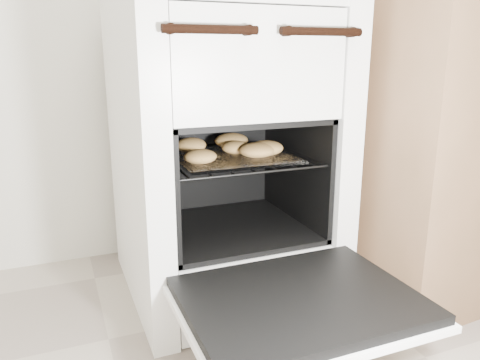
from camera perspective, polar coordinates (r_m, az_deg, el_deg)
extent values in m
cube|color=white|center=(1.32, -2.35, 3.78)|extent=(0.54, 0.58, 0.83)
cylinder|color=black|center=(0.97, -3.53, 17.86)|extent=(0.20, 0.02, 0.02)
cylinder|color=black|center=(1.08, 9.94, 17.40)|extent=(0.20, 0.02, 0.02)
cube|color=black|center=(1.00, 7.26, -14.27)|extent=(0.47, 0.36, 0.02)
cube|color=white|center=(1.00, 7.22, -15.07)|extent=(0.49, 0.38, 0.01)
cylinder|color=black|center=(1.20, -9.89, 1.97)|extent=(0.01, 0.38, 0.01)
cylinder|color=black|center=(1.34, 6.56, 3.40)|extent=(0.01, 0.38, 0.01)
cylinder|color=black|center=(1.10, 2.13, 0.88)|extent=(0.39, 0.01, 0.01)
cylinder|color=black|center=(1.42, -3.83, 4.18)|extent=(0.39, 0.01, 0.01)
cylinder|color=black|center=(1.21, -8.43, 2.10)|extent=(0.01, 0.36, 0.01)
cylinder|color=black|center=(1.22, -5.97, 2.33)|extent=(0.01, 0.36, 0.01)
cylinder|color=black|center=(1.24, -3.57, 2.54)|extent=(0.01, 0.36, 0.01)
cylinder|color=black|center=(1.26, -1.24, 2.75)|extent=(0.01, 0.36, 0.01)
cylinder|color=black|center=(1.28, 1.03, 2.94)|extent=(0.01, 0.36, 0.01)
cylinder|color=black|center=(1.30, 3.23, 3.13)|extent=(0.01, 0.36, 0.01)
cylinder|color=black|center=(1.32, 5.36, 3.30)|extent=(0.01, 0.36, 0.01)
cube|color=silver|center=(1.24, -0.94, 2.83)|extent=(0.31, 0.27, 0.01)
ellipsoid|color=tan|center=(1.26, -0.51, 4.00)|extent=(0.10, 0.10, 0.03)
ellipsoid|color=tan|center=(1.34, -1.05, 4.83)|extent=(0.13, 0.13, 0.04)
ellipsoid|color=tan|center=(1.22, 2.03, 3.67)|extent=(0.11, 0.11, 0.04)
ellipsoid|color=tan|center=(1.25, 3.22, 3.94)|extent=(0.12, 0.12, 0.04)
ellipsoid|color=tan|center=(1.28, -6.00, 4.25)|extent=(0.08, 0.08, 0.04)
ellipsoid|color=tan|center=(1.15, -4.88, 2.88)|extent=(0.09, 0.09, 0.03)
cube|color=brown|center=(1.63, 25.27, 5.79)|extent=(0.95, 0.67, 0.90)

